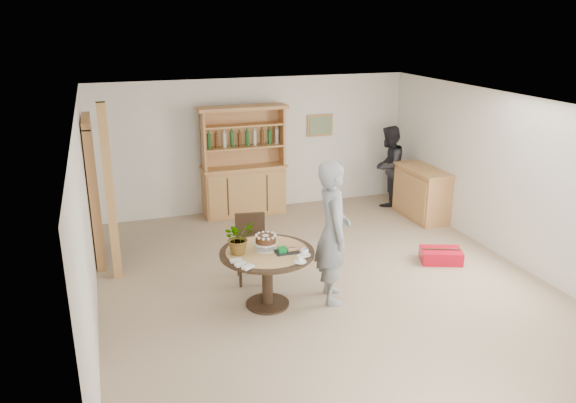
# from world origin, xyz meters

# --- Properties ---
(ground) EXTENTS (7.00, 7.00, 0.00)m
(ground) POSITION_xyz_m (0.00, 0.00, 0.00)
(ground) COLOR tan
(ground) RESTS_ON ground
(room_shell) EXTENTS (6.04, 7.04, 2.52)m
(room_shell) POSITION_xyz_m (0.00, 0.01, 1.74)
(room_shell) COLOR white
(room_shell) RESTS_ON ground
(doorway) EXTENTS (0.13, 1.10, 2.18)m
(doorway) POSITION_xyz_m (-2.93, 2.00, 1.11)
(doorway) COLOR black
(doorway) RESTS_ON ground
(pine_post) EXTENTS (0.12, 0.12, 2.50)m
(pine_post) POSITION_xyz_m (-2.70, 1.20, 1.25)
(pine_post) COLOR tan
(pine_post) RESTS_ON ground
(hutch) EXTENTS (1.62, 0.54, 2.04)m
(hutch) POSITION_xyz_m (-0.30, 3.24, 0.69)
(hutch) COLOR #B9814E
(hutch) RESTS_ON ground
(sideboard) EXTENTS (0.54, 1.26, 0.94)m
(sideboard) POSITION_xyz_m (2.74, 2.00, 0.47)
(sideboard) COLOR #B9814E
(sideboard) RESTS_ON ground
(dining_table) EXTENTS (1.20, 1.20, 0.76)m
(dining_table) POSITION_xyz_m (-0.90, -0.28, 0.60)
(dining_table) COLOR black
(dining_table) RESTS_ON ground
(dining_chair) EXTENTS (0.48, 0.48, 0.95)m
(dining_chair) POSITION_xyz_m (-0.89, 0.55, 0.54)
(dining_chair) COLOR black
(dining_chair) RESTS_ON ground
(birthday_cake) EXTENTS (0.30, 0.30, 0.20)m
(birthday_cake) POSITION_xyz_m (-0.90, -0.23, 0.88)
(birthday_cake) COLOR white
(birthday_cake) RESTS_ON dining_table
(flower_vase) EXTENTS (0.47, 0.44, 0.42)m
(flower_vase) POSITION_xyz_m (-1.25, -0.23, 0.97)
(flower_vase) COLOR #3F7233
(flower_vase) RESTS_ON dining_table
(gift_tray) EXTENTS (0.30, 0.20, 0.08)m
(gift_tray) POSITION_xyz_m (-0.69, -0.41, 0.79)
(gift_tray) COLOR black
(gift_tray) RESTS_ON dining_table
(coffee_cup_a) EXTENTS (0.15, 0.15, 0.09)m
(coffee_cup_a) POSITION_xyz_m (-0.50, -0.56, 0.80)
(coffee_cup_a) COLOR white
(coffee_cup_a) RESTS_ON dining_table
(coffee_cup_b) EXTENTS (0.15, 0.15, 0.08)m
(coffee_cup_b) POSITION_xyz_m (-0.62, -0.73, 0.79)
(coffee_cup_b) COLOR white
(coffee_cup_b) RESTS_ON dining_table
(napkins) EXTENTS (0.24, 0.33, 0.03)m
(napkins) POSITION_xyz_m (-1.31, -0.59, 0.77)
(napkins) COLOR white
(napkins) RESTS_ON dining_table
(teen_boy) EXTENTS (0.60, 0.77, 1.88)m
(teen_boy) POSITION_xyz_m (-0.05, -0.38, 0.94)
(teen_boy) COLOR gray
(teen_boy) RESTS_ON ground
(adult_person) EXTENTS (0.97, 0.94, 1.57)m
(adult_person) POSITION_xyz_m (2.50, 2.85, 0.79)
(adult_person) COLOR black
(adult_person) RESTS_ON ground
(red_suitcase) EXTENTS (0.70, 0.59, 0.21)m
(red_suitcase) POSITION_xyz_m (1.98, 0.15, 0.10)
(red_suitcase) COLOR red
(red_suitcase) RESTS_ON ground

